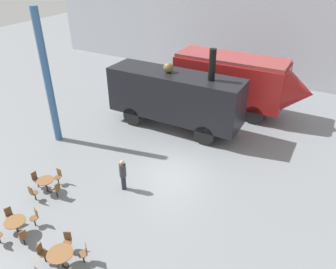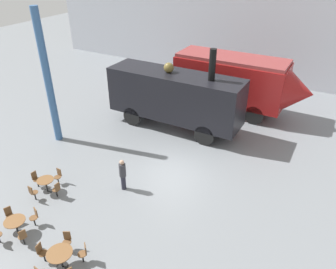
# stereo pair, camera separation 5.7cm
# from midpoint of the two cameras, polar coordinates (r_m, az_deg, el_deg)

# --- Properties ---
(ground_plane) EXTENTS (80.00, 80.00, 0.00)m
(ground_plane) POSITION_cam_midpoint_polar(r_m,az_deg,el_deg) (17.92, 0.73, -6.49)
(ground_plane) COLOR gray
(backdrop_wall) EXTENTS (44.00, 0.15, 9.00)m
(backdrop_wall) POSITION_cam_midpoint_polar(r_m,az_deg,el_deg) (30.10, 15.92, 17.14)
(backdrop_wall) COLOR #B2B7C1
(backdrop_wall) RESTS_ON ground_plane
(streamlined_locomotive) EXTENTS (9.51, 2.88, 4.05)m
(streamlined_locomotive) POSITION_cam_midpoint_polar(r_m,az_deg,el_deg) (23.92, 12.34, 9.16)
(streamlined_locomotive) COLOR maroon
(streamlined_locomotive) RESTS_ON ground_plane
(steam_locomotive) EXTENTS (8.82, 2.44, 5.65)m
(steam_locomotive) POSITION_cam_midpoint_polar(r_m,az_deg,el_deg) (21.18, 1.08, 6.81)
(steam_locomotive) COLOR black
(steam_locomotive) RESTS_ON ground_plane
(cafe_table_near) EXTENTS (0.98, 0.98, 0.76)m
(cafe_table_near) POSITION_cam_midpoint_polar(r_m,az_deg,el_deg) (13.65, -18.33, -19.41)
(cafe_table_near) COLOR black
(cafe_table_near) RESTS_ON ground_plane
(cafe_table_mid) EXTENTS (0.87, 0.87, 0.74)m
(cafe_table_mid) POSITION_cam_midpoint_polar(r_m,az_deg,el_deg) (15.55, -25.12, -13.92)
(cafe_table_mid) COLOR black
(cafe_table_mid) RESTS_ON ground_plane
(cafe_table_far) EXTENTS (0.82, 0.82, 0.73)m
(cafe_table_far) POSITION_cam_midpoint_polar(r_m,az_deg,el_deg) (17.34, -20.60, -7.87)
(cafe_table_far) COLOR black
(cafe_table_far) RESTS_ON ground_plane
(cafe_chair_2) EXTENTS (0.40, 0.40, 0.87)m
(cafe_chair_2) POSITION_cam_midpoint_polar(r_m,az_deg,el_deg) (13.67, -14.47, -19.26)
(cafe_chair_2) COLOR black
(cafe_chair_2) RESTS_ON ground_plane
(cafe_chair_3) EXTENTS (0.39, 0.40, 0.87)m
(cafe_chair_3) POSITION_cam_midpoint_polar(r_m,az_deg,el_deg) (14.27, -17.21, -17.14)
(cafe_chair_3) COLOR black
(cafe_chair_3) RESTS_ON ground_plane
(cafe_chair_4) EXTENTS (0.37, 0.36, 0.87)m
(cafe_chair_4) POSITION_cam_midpoint_polar(r_m,az_deg,el_deg) (14.17, -21.23, -18.50)
(cafe_chair_4) COLOR black
(cafe_chair_4) RESTS_ON ground_plane
(cafe_chair_5) EXTENTS (0.39, 0.38, 0.87)m
(cafe_chair_5) POSITION_cam_midpoint_polar(r_m,az_deg,el_deg) (16.22, -25.98, -12.47)
(cafe_chair_5) COLOR black
(cafe_chair_5) RESTS_ON ground_plane
(cafe_chair_7) EXTENTS (0.39, 0.38, 0.87)m
(cafe_chair_7) POSITION_cam_midpoint_polar(r_m,az_deg,el_deg) (15.01, -24.04, -15.92)
(cafe_chair_7) COLOR black
(cafe_chair_7) RESTS_ON ground_plane
(cafe_chair_8) EXTENTS (0.38, 0.39, 0.87)m
(cafe_chair_8) POSITION_cam_midpoint_polar(r_m,az_deg,el_deg) (15.71, -22.25, -13.03)
(cafe_chair_8) COLOR black
(cafe_chair_8) RESTS_ON ground_plane
(cafe_chair_9) EXTENTS (0.36, 0.36, 0.87)m
(cafe_chair_9) POSITION_cam_midpoint_polar(r_m,az_deg,el_deg) (17.92, -22.14, -7.10)
(cafe_chair_9) COLOR black
(cafe_chair_9) RESTS_ON ground_plane
(cafe_chair_10) EXTENTS (0.36, 0.36, 0.87)m
(cafe_chair_10) POSITION_cam_midpoint_polar(r_m,az_deg,el_deg) (17.05, -22.58, -9.29)
(cafe_chair_10) COLOR black
(cafe_chair_10) RESTS_ON ground_plane
(cafe_chair_11) EXTENTS (0.36, 0.36, 0.87)m
(cafe_chair_11) POSITION_cam_midpoint_polar(r_m,az_deg,el_deg) (16.84, -18.88, -8.99)
(cafe_chair_11) COLOR black
(cafe_chair_11) RESTS_ON ground_plane
(cafe_chair_12) EXTENTS (0.36, 0.36, 0.87)m
(cafe_chair_12) POSITION_cam_midpoint_polar(r_m,az_deg,el_deg) (17.72, -18.63, -6.79)
(cafe_chair_12) COLOR black
(cafe_chair_12) RESTS_ON ground_plane
(visitor_person) EXTENTS (0.34, 0.34, 1.73)m
(visitor_person) POSITION_cam_midpoint_polar(r_m,az_deg,el_deg) (16.37, -7.96, -6.76)
(visitor_person) COLOR #262633
(visitor_person) RESTS_ON ground_plane
(support_pillar) EXTENTS (0.44, 0.44, 8.00)m
(support_pillar) POSITION_cam_midpoint_polar(r_m,az_deg,el_deg) (20.33, -20.34, 9.02)
(support_pillar) COLOR #386093
(support_pillar) RESTS_ON ground_plane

